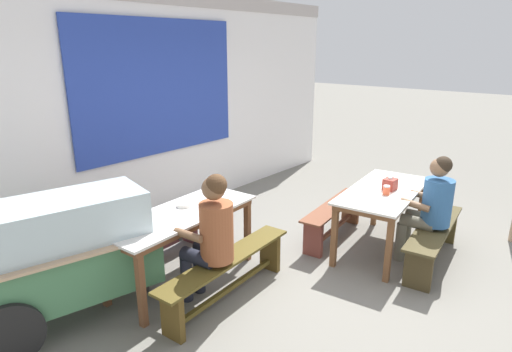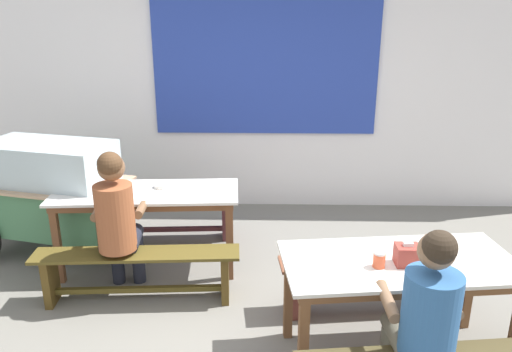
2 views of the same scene
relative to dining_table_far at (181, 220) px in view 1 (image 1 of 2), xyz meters
The scene contains 14 objects.
ground_plane 1.76m from the dining_table_far, 43.25° to the right, with size 40.00×40.00×0.00m, color slate.
backdrop_wall 2.22m from the dining_table_far, 54.51° to the left, with size 7.41×0.23×3.03m.
dining_table_far is the anchor object (origin of this frame).
dining_table_near 2.32m from the dining_table_far, 32.48° to the right, with size 1.59×0.88×0.75m.
bench_far_back 0.70m from the dining_table_far, 93.85° to the left, with size 1.63×0.36×0.44m.
bench_far_front 0.70m from the dining_table_far, 86.15° to the right, with size 1.67×0.38×0.44m.
bench_near_back 2.04m from the dining_table_far, 19.25° to the right, with size 1.42×0.43×0.44m.
bench_near_front 2.75m from the dining_table_far, 42.13° to the right, with size 1.56×0.49×0.44m.
food_cart 1.03m from the dining_table_far, 165.37° to the left, with size 1.86×1.11×1.12m.
person_left_back_turned 0.55m from the dining_table_far, 101.06° to the right, with size 0.44×0.52×1.29m.
person_near_front 2.64m from the dining_table_far, 42.03° to the right, with size 0.43×0.53×1.24m.
tissue_box 2.37m from the dining_table_far, 33.26° to the right, with size 0.15×0.13×0.15m.
condiment_jar 2.24m from the dining_table_far, 36.68° to the right, with size 0.08×0.08×0.11m.
soup_bowl 0.19m from the dining_table_far, 36.43° to the left, with size 0.15×0.15×0.04m, color silver.
Camera 1 is at (-3.73, -1.98, 2.34)m, focal length 30.12 mm.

